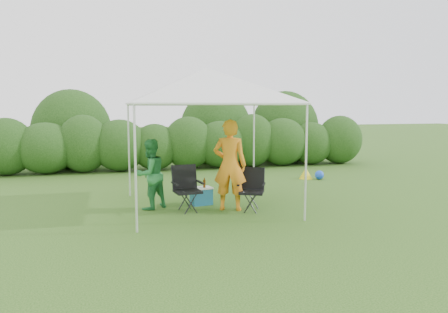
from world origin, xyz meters
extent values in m
plane|color=#3B641F|center=(0.00, 0.00, 0.00)|extent=(70.00, 70.00, 0.00)
ellipsoid|color=#254B17|center=(-4.95, 6.00, 0.86)|extent=(1.65, 1.40, 1.73)
cylinder|color=#382616|center=(-4.95, 6.00, 0.15)|extent=(0.12, 0.12, 0.30)
ellipsoid|color=#254B17|center=(-3.85, 6.00, 0.79)|extent=(1.80, 1.53, 1.57)
cylinder|color=#382616|center=(-3.85, 6.00, 0.15)|extent=(0.12, 0.12, 0.30)
ellipsoid|color=#254B17|center=(-2.75, 6.00, 0.90)|extent=(1.58, 1.34, 1.80)
cylinder|color=#382616|center=(-2.75, 6.00, 0.15)|extent=(0.12, 0.12, 0.30)
ellipsoid|color=#254B17|center=(-1.65, 6.00, 0.82)|extent=(1.72, 1.47, 1.65)
cylinder|color=#382616|center=(-1.65, 6.00, 0.15)|extent=(0.12, 0.12, 0.30)
ellipsoid|color=#254B17|center=(-0.55, 6.00, 0.75)|extent=(1.50, 1.28, 1.50)
cylinder|color=#382616|center=(-0.55, 6.00, 0.15)|extent=(0.12, 0.12, 0.30)
ellipsoid|color=#254B17|center=(0.55, 6.00, 0.86)|extent=(1.65, 1.40, 1.73)
cylinder|color=#382616|center=(0.55, 6.00, 0.15)|extent=(0.12, 0.12, 0.30)
ellipsoid|color=#254B17|center=(1.65, 6.00, 0.79)|extent=(1.80, 1.53, 1.57)
cylinder|color=#382616|center=(1.65, 6.00, 0.15)|extent=(0.12, 0.12, 0.30)
ellipsoid|color=#254B17|center=(2.75, 6.00, 0.90)|extent=(1.58, 1.34, 1.80)
cylinder|color=#382616|center=(2.75, 6.00, 0.15)|extent=(0.12, 0.12, 0.30)
ellipsoid|color=#254B17|center=(3.85, 6.00, 0.82)|extent=(1.72, 1.47, 1.65)
cylinder|color=#382616|center=(3.85, 6.00, 0.15)|extent=(0.12, 0.12, 0.30)
ellipsoid|color=#254B17|center=(4.95, 6.00, 0.75)|extent=(1.50, 1.28, 1.50)
cylinder|color=#382616|center=(4.95, 6.00, 0.15)|extent=(0.12, 0.12, 0.30)
ellipsoid|color=#254B17|center=(6.05, 6.00, 0.86)|extent=(1.65, 1.40, 1.73)
cylinder|color=#382616|center=(6.05, 6.00, 0.15)|extent=(0.12, 0.12, 0.30)
cylinder|color=silver|center=(-1.50, -1.00, 1.05)|extent=(0.04, 0.04, 2.10)
cylinder|color=silver|center=(1.50, -1.00, 1.05)|extent=(0.04, 0.04, 2.10)
cylinder|color=silver|center=(-1.50, 2.00, 1.05)|extent=(0.04, 0.04, 2.10)
cylinder|color=silver|center=(1.50, 2.00, 1.05)|extent=(0.04, 0.04, 2.10)
cube|color=white|center=(0.00, 0.50, 2.12)|extent=(3.10, 3.10, 0.03)
pyramid|color=white|center=(0.00, 0.50, 2.48)|extent=(3.10, 3.10, 0.70)
cube|color=black|center=(0.79, -0.04, 0.37)|extent=(0.60, 0.58, 0.04)
cube|color=black|center=(0.87, 0.14, 0.62)|extent=(0.48, 0.31, 0.44)
cube|color=black|center=(0.57, 0.06, 0.53)|extent=(0.20, 0.38, 0.03)
cube|color=black|center=(1.01, -0.14, 0.53)|extent=(0.20, 0.38, 0.03)
cylinder|color=black|center=(0.53, -0.14, 0.19)|extent=(0.02, 0.02, 0.37)
cylinder|color=black|center=(0.89, -0.30, 0.19)|extent=(0.02, 0.02, 0.37)
cylinder|color=black|center=(0.69, 0.22, 0.19)|extent=(0.02, 0.02, 0.37)
cylinder|color=black|center=(1.05, 0.06, 0.19)|extent=(0.02, 0.02, 0.37)
cube|color=black|center=(-0.45, 0.21, 0.40)|extent=(0.55, 0.52, 0.05)
cube|color=black|center=(-0.48, 0.42, 0.67)|extent=(0.51, 0.20, 0.47)
cube|color=black|center=(-0.70, 0.18, 0.57)|extent=(0.10, 0.42, 0.03)
cube|color=black|center=(-0.19, 0.25, 0.57)|extent=(0.10, 0.42, 0.03)
cylinder|color=black|center=(-0.63, -0.02, 0.20)|extent=(0.02, 0.02, 0.40)
cylinder|color=black|center=(-0.21, 0.04, 0.20)|extent=(0.02, 0.02, 0.40)
cylinder|color=black|center=(-0.68, 0.39, 0.20)|extent=(0.02, 0.02, 0.40)
cylinder|color=black|center=(-0.27, 0.45, 0.20)|extent=(0.02, 0.02, 0.40)
imported|color=orange|center=(0.39, 0.13, 0.91)|extent=(0.78, 0.66, 1.82)
imported|color=#297D3B|center=(-1.14, 0.62, 0.71)|extent=(0.87, 0.83, 1.41)
cube|color=#1D6388|center=(-0.07, 0.74, 0.17)|extent=(0.47, 0.37, 0.34)
cube|color=silver|center=(-0.07, 0.74, 0.35)|extent=(0.49, 0.39, 0.03)
cylinder|color=#592D0C|center=(-0.01, 0.70, 0.47)|extent=(0.06, 0.06, 0.21)
cone|color=yellow|center=(3.47, 3.22, 0.16)|extent=(0.38, 0.38, 0.32)
sphere|color=blue|center=(3.78, 3.01, 0.13)|extent=(0.25, 0.25, 0.25)
camera|label=1|loc=(-1.83, -8.15, 2.09)|focal=35.00mm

